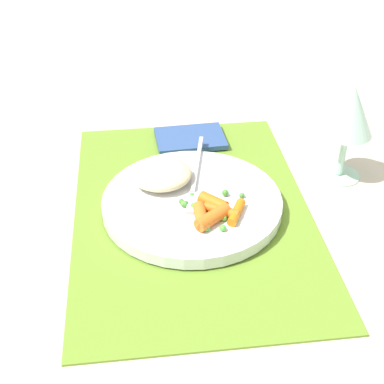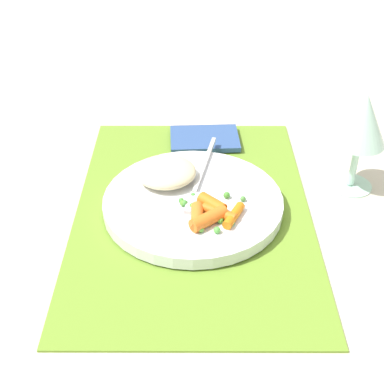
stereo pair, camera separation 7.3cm
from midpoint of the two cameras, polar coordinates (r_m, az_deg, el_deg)
ground_plane at (r=0.76m, az=-2.74°, el=-2.12°), size 2.40×2.40×0.00m
placemat at (r=0.76m, az=-2.75°, el=-1.95°), size 0.48×0.32×0.01m
plate at (r=0.76m, az=-2.77°, el=-1.25°), size 0.25×0.25×0.02m
rice_mound at (r=0.78m, az=-5.93°, el=1.80°), size 0.08×0.09×0.03m
carrot_portion at (r=0.71m, az=-0.55°, el=-2.21°), size 0.07×0.07×0.02m
pea_scatter at (r=0.72m, az=-1.30°, el=-1.81°), size 0.09×0.09×0.01m
fork at (r=0.78m, az=-2.42°, el=1.14°), size 0.19×0.05×0.01m
wine_glass at (r=0.80m, az=13.64°, el=7.86°), size 0.07×0.07×0.15m
napkin at (r=0.91m, az=-2.48°, el=5.54°), size 0.08×0.12×0.01m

